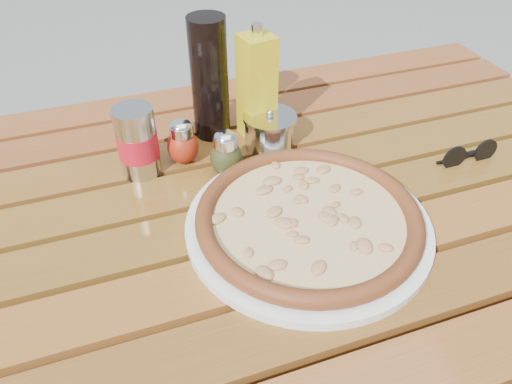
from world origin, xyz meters
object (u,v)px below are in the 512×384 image
object	(u,v)px
table	(260,250)
soda_can	(137,142)
parmesan_tin	(270,130)
oregano_shaker	(226,154)
dark_bottle	(210,79)
sunglasses	(469,154)
plate	(308,225)
pizza	(309,217)
pepper_shaker	(183,142)
olive_oil_cruet	(257,87)

from	to	relation	value
table	soda_can	bearing A→B (deg)	131.08
parmesan_tin	oregano_shaker	bearing A→B (deg)	-149.92
dark_bottle	sunglasses	distance (m)	0.47
plate	oregano_shaker	xyz separation A→B (m)	(-0.07, 0.17, 0.03)
pizza	sunglasses	bearing A→B (deg)	10.68
oregano_shaker	dark_bottle	distance (m)	0.15
pepper_shaker	parmesan_tin	distance (m)	0.16
parmesan_tin	sunglasses	world-z (taller)	parmesan_tin
soda_can	sunglasses	xyz separation A→B (m)	(0.54, -0.16, -0.04)
pepper_shaker	dark_bottle	size ratio (longest dim) A/B	0.37
oregano_shaker	olive_oil_cruet	size ratio (longest dim) A/B	0.39
olive_oil_cruet	sunglasses	world-z (taller)	olive_oil_cruet
plate	oregano_shaker	size ratio (longest dim) A/B	4.39
pepper_shaker	dark_bottle	world-z (taller)	dark_bottle
dark_bottle	olive_oil_cruet	distance (m)	0.08
plate	pizza	bearing A→B (deg)	0.00
dark_bottle	pizza	bearing A→B (deg)	-78.67
plate	sunglasses	bearing A→B (deg)	10.68
oregano_shaker	soda_can	world-z (taller)	soda_can
pizza	dark_bottle	distance (m)	0.32
soda_can	parmesan_tin	xyz separation A→B (m)	(0.23, 0.00, -0.03)
olive_oil_cruet	parmesan_tin	size ratio (longest dim) A/B	1.90
soda_can	olive_oil_cruet	world-z (taller)	olive_oil_cruet
parmesan_tin	pizza	bearing A→B (deg)	-96.57
plate	parmesan_tin	distance (m)	0.23
sunglasses	pepper_shaker	bearing A→B (deg)	160.39
dark_bottle	parmesan_tin	size ratio (longest dim) A/B	1.99
table	oregano_shaker	size ratio (longest dim) A/B	17.07
pizza	soda_can	world-z (taller)	soda_can
oregano_shaker	pepper_shaker	bearing A→B (deg)	136.30
dark_bottle	parmesan_tin	xyz separation A→B (m)	(0.09, -0.07, -0.08)
olive_oil_cruet	pepper_shaker	bearing A→B (deg)	-164.72
dark_bottle	parmesan_tin	distance (m)	0.14
pizza	pepper_shaker	bearing A→B (deg)	119.92
soda_can	sunglasses	distance (m)	0.56
pizza	oregano_shaker	size ratio (longest dim) A/B	4.77
pizza	sunglasses	xyz separation A→B (m)	(0.33, 0.06, -0.01)
pepper_shaker	parmesan_tin	bearing A→B (deg)	-0.02
table	soda_can	xyz separation A→B (m)	(-0.15, 0.17, 0.13)
soda_can	sunglasses	world-z (taller)	soda_can
sunglasses	table	bearing A→B (deg)	-178.15
parmesan_tin	sunglasses	distance (m)	0.35
pizza	pepper_shaker	size ratio (longest dim) A/B	4.77
table	dark_bottle	bearing A→B (deg)	91.10
soda_can	olive_oil_cruet	xyz separation A→B (m)	(0.22, 0.05, 0.04)
pizza	dark_bottle	size ratio (longest dim) A/B	1.78
parmesan_tin	pepper_shaker	bearing A→B (deg)	179.98
pepper_shaker	olive_oil_cruet	xyz separation A→B (m)	(0.15, 0.04, 0.06)
olive_oil_cruet	soda_can	bearing A→B (deg)	-168.43
plate	pepper_shaker	bearing A→B (deg)	119.92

